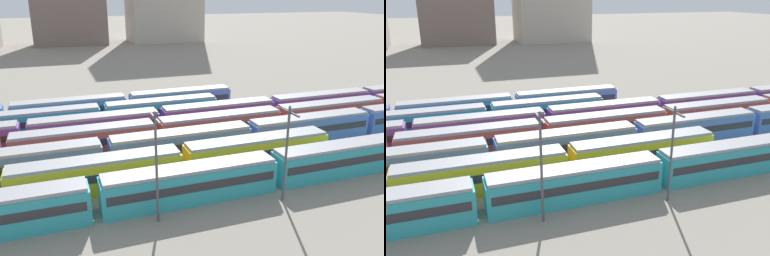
# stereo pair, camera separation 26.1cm
# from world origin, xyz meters

# --- Properties ---
(train_track_0) EXTENTS (112.50, 3.06, 3.75)m
(train_track_0) POSITION_xyz_m (34.33, 0.00, 1.90)
(train_track_0) COLOR teal
(train_track_0) RESTS_ON ground_plane
(train_track_1) EXTENTS (55.80, 3.06, 3.75)m
(train_track_1) POSITION_xyz_m (16.29, 5.20, 1.90)
(train_track_1) COLOR yellow
(train_track_1) RESTS_ON ground_plane
(train_track_2) EXTENTS (93.60, 3.06, 3.75)m
(train_track_2) POSITION_xyz_m (27.36, 10.40, 1.90)
(train_track_2) COLOR #4C70BC
(train_track_2) RESTS_ON ground_plane
(train_track_3) EXTENTS (93.60, 3.06, 3.75)m
(train_track_3) POSITION_xyz_m (34.92, 15.60, 1.90)
(train_track_3) COLOR #BC4C38
(train_track_3) RESTS_ON ground_plane
(train_track_4) EXTENTS (112.50, 3.06, 3.75)m
(train_track_4) POSITION_xyz_m (46.35, 20.80, 1.90)
(train_track_4) COLOR #6B429E
(train_track_4) RESTS_ON ground_plane
(train_track_5) EXTENTS (55.80, 3.06, 3.75)m
(train_track_5) POSITION_xyz_m (10.24, 26.00, 1.90)
(train_track_5) COLOR teal
(train_track_5) RESTS_ON ground_plane
(train_track_6) EXTENTS (55.80, 3.06, 3.75)m
(train_track_6) POSITION_xyz_m (15.15, 31.20, 1.90)
(train_track_6) COLOR #4C70BC
(train_track_6) RESTS_ON ground_plane
(catenary_pole_0) EXTENTS (0.24, 3.20, 9.96)m
(catenary_pole_0) POSITION_xyz_m (33.68, -3.17, 5.53)
(catenary_pole_0) COLOR #4C4C51
(catenary_pole_0) RESTS_ON ground_plane
(catenary_pole_2) EXTENTS (0.24, 3.20, 10.63)m
(catenary_pole_2) POSITION_xyz_m (20.71, -2.76, 5.87)
(catenary_pole_2) COLOR #4C4C51
(catenary_pole_2) RESTS_ON ground_plane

